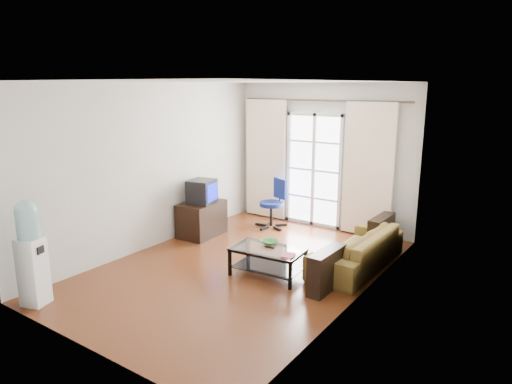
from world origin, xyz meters
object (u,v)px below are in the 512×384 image
coffee_table (268,258)px  task_chair (273,213)px  water_cooler (31,251)px  sofa (357,249)px  tv_stand (202,219)px  crt_tv (201,191)px

coffee_table → task_chair: size_ratio=1.14×
coffee_table → water_cooler: (-1.90, -2.35, 0.43)m
sofa → tv_stand: 2.88m
tv_stand → water_cooler: (0.07, -3.18, 0.39)m
task_chair → coffee_table: bearing=-36.7°
sofa → water_cooler: water_cooler is taller
crt_tv → task_chair: (0.78, 1.14, -0.55)m
tv_stand → task_chair: size_ratio=0.90×
sofa → coffee_table: (-0.91, -1.03, -0.02)m
sofa → crt_tv: bearing=-84.5°
sofa → tv_stand: (-2.87, -0.20, 0.03)m
tv_stand → water_cooler: size_ratio=0.63×
crt_tv → sofa: bearing=-8.0°
tv_stand → task_chair: bearing=51.4°
crt_tv → task_chair: size_ratio=0.56×
coffee_table → tv_stand: (-1.96, 0.83, 0.04)m
tv_stand → water_cooler: bearing=-92.7°
coffee_table → tv_stand: 2.13m
water_cooler → tv_stand: bearing=71.6°
tv_stand → water_cooler: water_cooler is taller
task_chair → water_cooler: bearing=-77.0°
coffee_table → crt_tv: 2.20m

